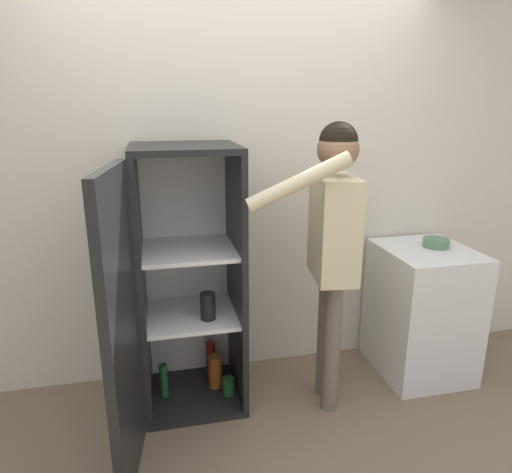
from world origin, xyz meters
name	(u,v)px	position (x,y,z in m)	size (l,w,h in m)	color
ground_plane	(269,459)	(0.00, 0.00, 0.00)	(12.00, 12.00, 0.00)	#7A664C
wall_back	(234,188)	(0.00, 0.98, 1.27)	(7.00, 0.06, 2.55)	beige
refrigerator	(177,290)	(-0.41, 0.55, 0.78)	(0.72, 1.17, 1.59)	black
person	(332,230)	(0.47, 0.42, 1.12)	(0.68, 0.51, 1.72)	#726656
counter	(421,311)	(1.23, 0.61, 0.44)	(0.57, 0.63, 0.89)	white
bowl	(436,243)	(1.30, 0.65, 0.92)	(0.17, 0.17, 0.06)	#517F5B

